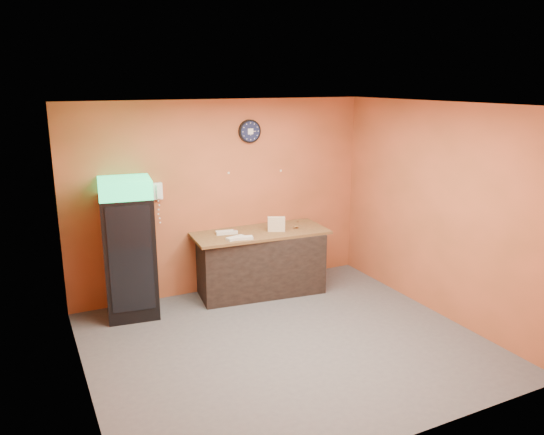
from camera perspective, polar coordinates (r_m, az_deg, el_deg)
floor at (r=6.52m, az=1.47°, el=-13.38°), size 4.50×4.50×0.00m
back_wall at (r=7.76m, az=-5.33°, el=2.20°), size 4.50×0.02×2.80m
left_wall at (r=5.37m, az=-20.28°, el=-4.30°), size 0.02×4.00×2.80m
right_wall at (r=7.28m, az=17.43°, el=0.76°), size 0.02×4.00×2.80m
ceiling at (r=5.76m, az=1.65°, el=12.04°), size 4.50×4.00×0.02m
beverage_cooler at (r=7.15m, az=-15.02°, el=-3.47°), size 0.73×0.73×1.85m
prep_counter at (r=7.82m, az=-1.31°, el=-4.91°), size 1.87×1.00×0.89m
wall_clock at (r=7.75m, az=-2.41°, el=9.25°), size 0.34×0.06×0.34m
wall_phone at (r=7.39m, az=-12.20°, el=2.80°), size 0.12×0.11×0.23m
butcher_paper at (r=7.68m, az=-1.33°, el=-1.63°), size 2.00×0.94×0.04m
sub_roll_stack at (r=7.65m, az=0.47°, el=-0.72°), size 0.26×0.18×0.21m
wrapped_sandwich_left at (r=7.30m, az=-3.93°, el=-2.21°), size 0.28×0.16×0.04m
wrapped_sandwich_mid at (r=7.30m, az=-3.15°, el=-2.20°), size 0.29×0.17×0.04m
wrapped_sandwich_right at (r=7.57m, az=-4.90°, el=-1.60°), size 0.32×0.17×0.04m
kitchen_tool at (r=7.58m, az=-3.99°, el=-1.51°), size 0.06×0.06×0.06m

